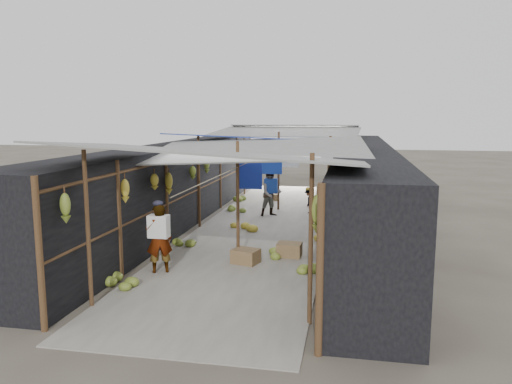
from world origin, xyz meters
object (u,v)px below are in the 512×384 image
Objects in this scene: vendor_elderly at (159,239)px; shopper_blue at (271,194)px; crate_near at (246,257)px; black_basin at (318,203)px; vendor_seated at (309,201)px.

vendor_elderly is 0.99× the size of shopper_blue.
black_basin is at bearing 97.69° from crate_near.
crate_near is 7.25m from black_basin.
vendor_elderly is at bearing -107.79° from black_basin.
crate_near is at bearing -9.38° from vendor_seated.
shopper_blue reaches higher than black_basin.
black_basin is 0.74× the size of vendor_seated.
vendor_elderly is (-1.56, -0.93, 0.55)m from crate_near.
vendor_elderly is at bearing -20.82° from vendor_seated.
crate_near is 0.91× the size of black_basin.
black_basin is at bearing -133.11° from vendor_elderly.
crate_near is 0.38× the size of shopper_blue.
black_basin is at bearing 26.01° from shopper_blue.
vendor_seated reaches higher than crate_near.
vendor_seated is (2.40, 6.68, -0.31)m from vendor_elderly.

